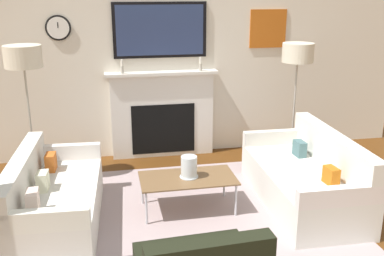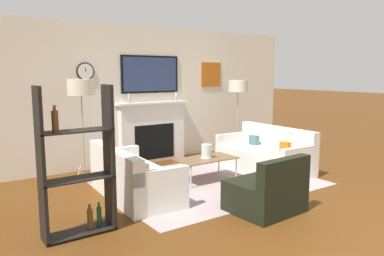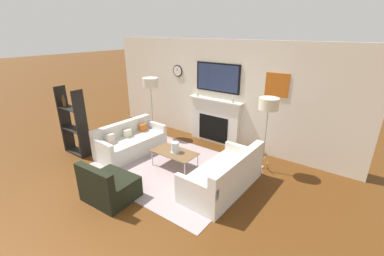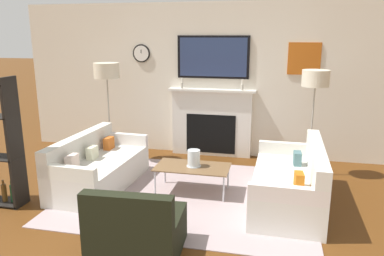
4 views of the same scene
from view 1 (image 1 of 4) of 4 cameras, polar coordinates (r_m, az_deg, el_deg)
fireplace_wall at (r=6.30m, az=-3.98°, el=7.51°), size 7.15×0.28×2.70m
area_rug at (r=4.88m, az=-0.79°, el=-10.79°), size 3.31×2.63×0.01m
couch_left at (r=4.74m, az=-17.25°, el=-8.93°), size 0.88×1.74×0.75m
couch_right at (r=5.15m, az=14.28°, el=-6.44°), size 0.89×1.83×0.80m
coffee_table at (r=4.80m, az=-0.55°, el=-6.57°), size 1.02×0.55×0.38m
hurricane_candle at (r=4.77m, az=-0.39°, el=-5.10°), size 0.20×0.20×0.23m
floor_lamp_left at (r=5.50m, az=-20.66°, el=8.27°), size 0.42×0.42×1.70m
floor_lamp_right at (r=5.95m, az=13.29°, el=9.06°), size 0.40×0.40×1.65m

